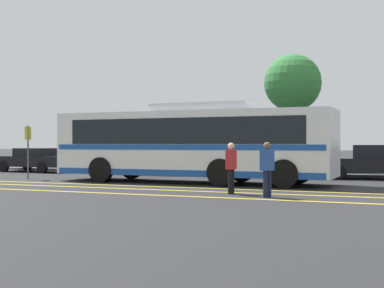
{
  "coord_description": "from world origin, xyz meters",
  "views": [
    {
      "loc": [
        6.65,
        -19.75,
        1.53
      ],
      "look_at": [
        -1.23,
        -0.35,
        1.52
      ],
      "focal_mm": 50.0,
      "sensor_mm": 36.0,
      "label": 1
    }
  ],
  "objects_px": {
    "parked_car_3": "(374,162)",
    "tree_0": "(293,83)",
    "parked_car_1": "(144,161)",
    "pedestrian_1": "(231,165)",
    "parked_car_0": "(35,160)",
    "parked_car_2": "(251,160)",
    "transit_bus": "(192,142)",
    "pedestrian_0": "(267,166)",
    "bus_stop_sign": "(28,145)"
  },
  "relations": [
    {
      "from": "pedestrian_0",
      "to": "parked_car_2",
      "type": "bearing_deg",
      "value": -139.76
    },
    {
      "from": "parked_car_0",
      "to": "tree_0",
      "type": "distance_m",
      "value": 14.7
    },
    {
      "from": "parked_car_1",
      "to": "pedestrian_0",
      "type": "xyz_separation_m",
      "value": [
        8.59,
        -9.04,
        0.22
      ]
    },
    {
      "from": "parked_car_2",
      "to": "parked_car_3",
      "type": "xyz_separation_m",
      "value": [
        5.51,
        -0.09,
        -0.02
      ]
    },
    {
      "from": "pedestrian_1",
      "to": "tree_0",
      "type": "distance_m",
      "value": 14.15
    },
    {
      "from": "parked_car_2",
      "to": "parked_car_3",
      "type": "distance_m",
      "value": 5.51
    },
    {
      "from": "parked_car_2",
      "to": "tree_0",
      "type": "distance_m",
      "value": 6.34
    },
    {
      "from": "transit_bus",
      "to": "pedestrian_1",
      "type": "height_order",
      "value": "transit_bus"
    },
    {
      "from": "tree_0",
      "to": "parked_car_2",
      "type": "bearing_deg",
      "value": -101.88
    },
    {
      "from": "pedestrian_1",
      "to": "parked_car_3",
      "type": "bearing_deg",
      "value": 158.76
    },
    {
      "from": "parked_car_0",
      "to": "parked_car_3",
      "type": "distance_m",
      "value": 17.58
    },
    {
      "from": "transit_bus",
      "to": "parked_car_1",
      "type": "xyz_separation_m",
      "value": [
        -4.47,
        4.56,
        -0.91
      ]
    },
    {
      "from": "transit_bus",
      "to": "pedestrian_1",
      "type": "distance_m",
      "value": 4.87
    },
    {
      "from": "bus_stop_sign",
      "to": "parked_car_0",
      "type": "bearing_deg",
      "value": 37.11
    },
    {
      "from": "parked_car_1",
      "to": "pedestrian_1",
      "type": "bearing_deg",
      "value": 45.13
    },
    {
      "from": "parked_car_1",
      "to": "pedestrian_1",
      "type": "xyz_separation_m",
      "value": [
        7.33,
        -8.44,
        0.21
      ]
    },
    {
      "from": "transit_bus",
      "to": "pedestrian_0",
      "type": "height_order",
      "value": "transit_bus"
    },
    {
      "from": "parked_car_0",
      "to": "pedestrian_1",
      "type": "xyz_separation_m",
      "value": [
        13.93,
        -8.26,
        0.21
      ]
    },
    {
      "from": "parked_car_3",
      "to": "pedestrian_1",
      "type": "relative_size",
      "value": 2.98
    },
    {
      "from": "parked_car_1",
      "to": "parked_car_3",
      "type": "bearing_deg",
      "value": 95.61
    },
    {
      "from": "pedestrian_1",
      "to": "parked_car_1",
      "type": "bearing_deg",
      "value": -137.57
    },
    {
      "from": "parked_car_1",
      "to": "parked_car_2",
      "type": "xyz_separation_m",
      "value": [
        5.46,
        0.37,
        0.09
      ]
    },
    {
      "from": "parked_car_3",
      "to": "pedestrian_0",
      "type": "bearing_deg",
      "value": 161.72
    },
    {
      "from": "pedestrian_0",
      "to": "tree_0",
      "type": "relative_size",
      "value": 0.25
    },
    {
      "from": "pedestrian_0",
      "to": "bus_stop_sign",
      "type": "distance_m",
      "value": 12.14
    },
    {
      "from": "parked_car_0",
      "to": "parked_car_1",
      "type": "distance_m",
      "value": 6.61
    },
    {
      "from": "parked_car_2",
      "to": "parked_car_0",
      "type": "bearing_deg",
      "value": 93.77
    },
    {
      "from": "transit_bus",
      "to": "bus_stop_sign",
      "type": "height_order",
      "value": "transit_bus"
    },
    {
      "from": "parked_car_2",
      "to": "transit_bus",
      "type": "bearing_deg",
      "value": 169.81
    },
    {
      "from": "parked_car_0",
      "to": "pedestrian_1",
      "type": "bearing_deg",
      "value": -116.71
    },
    {
      "from": "pedestrian_0",
      "to": "pedestrian_1",
      "type": "height_order",
      "value": "pedestrian_0"
    },
    {
      "from": "pedestrian_0",
      "to": "parked_car_3",
      "type": "bearing_deg",
      "value": -172.48
    },
    {
      "from": "transit_bus",
      "to": "tree_0",
      "type": "bearing_deg",
      "value": -10.51
    },
    {
      "from": "bus_stop_sign",
      "to": "parked_car_3",
      "type": "bearing_deg",
      "value": -67.24
    },
    {
      "from": "parked_car_0",
      "to": "tree_0",
      "type": "xyz_separation_m",
      "value": [
        13.07,
        5.3,
        4.16
      ]
    },
    {
      "from": "parked_car_0",
      "to": "pedestrian_0",
      "type": "bearing_deg",
      "value": -116.28
    },
    {
      "from": "parked_car_3",
      "to": "tree_0",
      "type": "xyz_separation_m",
      "value": [
        -4.51,
        4.85,
        4.1
      ]
    },
    {
      "from": "parked_car_1",
      "to": "parked_car_3",
      "type": "xyz_separation_m",
      "value": [
        10.97,
        0.27,
        0.06
      ]
    },
    {
      "from": "transit_bus",
      "to": "tree_0",
      "type": "relative_size",
      "value": 1.76
    },
    {
      "from": "transit_bus",
      "to": "parked_car_3",
      "type": "distance_m",
      "value": 8.14
    },
    {
      "from": "pedestrian_0",
      "to": "tree_0",
      "type": "bearing_deg",
      "value": -149.61
    },
    {
      "from": "transit_bus",
      "to": "bus_stop_sign",
      "type": "distance_m",
      "value": 7.43
    },
    {
      "from": "parked_car_3",
      "to": "parked_car_2",
      "type": "bearing_deg",
      "value": 85.06
    },
    {
      "from": "transit_bus",
      "to": "tree_0",
      "type": "distance_m",
      "value": 10.4
    },
    {
      "from": "parked_car_3",
      "to": "transit_bus",
      "type": "bearing_deg",
      "value": 122.66
    },
    {
      "from": "parked_car_3",
      "to": "pedestrian_1",
      "type": "distance_m",
      "value": 9.44
    },
    {
      "from": "parked_car_2",
      "to": "pedestrian_1",
      "type": "relative_size",
      "value": 2.73
    },
    {
      "from": "parked_car_0",
      "to": "parked_car_3",
      "type": "bearing_deg",
      "value": -84.57
    },
    {
      "from": "parked_car_1",
      "to": "tree_0",
      "type": "relative_size",
      "value": 0.67
    },
    {
      "from": "parked_car_3",
      "to": "tree_0",
      "type": "height_order",
      "value": "tree_0"
    }
  ]
}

